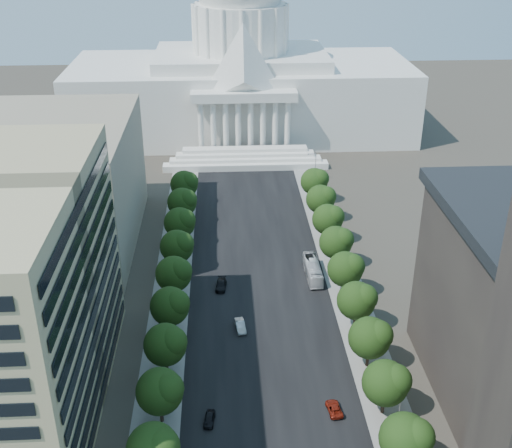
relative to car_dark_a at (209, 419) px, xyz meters
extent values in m
cube|color=black|center=(10.34, 54.69, -0.68)|extent=(30.00, 260.00, 0.01)
cube|color=gray|center=(-8.66, 54.69, -0.68)|extent=(8.00, 260.00, 0.02)
cube|color=gray|center=(29.34, 54.69, -0.68)|extent=(8.00, 260.00, 0.02)
cube|color=white|center=(10.34, 149.69, 11.82)|extent=(120.00, 50.00, 25.00)
cube|color=white|center=(10.34, 149.69, 26.32)|extent=(60.00, 40.00, 4.00)
cube|color=white|center=(10.34, 122.69, 19.82)|extent=(34.00, 8.00, 3.00)
cylinder|color=white|center=(10.34, 149.69, 36.32)|extent=(32.00, 32.00, 16.00)
cube|color=gray|center=(-37.66, 64.69, 14.32)|extent=(38.00, 52.00, 30.00)
sphere|color=black|center=(-6.33, -12.07, 6.63)|extent=(5.32, 5.32, 5.32)
cylinder|color=#33261C|center=(-7.66, 0.69, 0.79)|extent=(0.56, 0.56, 2.94)
sphere|color=black|center=(-7.66, 0.69, 5.49)|extent=(7.60, 7.60, 7.60)
sphere|color=black|center=(-6.33, -0.07, 6.63)|extent=(5.32, 5.32, 5.32)
cylinder|color=#33261C|center=(-7.66, 12.69, 0.79)|extent=(0.56, 0.56, 2.94)
sphere|color=black|center=(-7.66, 12.69, 5.49)|extent=(7.60, 7.60, 7.60)
sphere|color=black|center=(-6.33, 11.93, 6.63)|extent=(5.32, 5.32, 5.32)
cylinder|color=#33261C|center=(-7.66, 24.69, 0.79)|extent=(0.56, 0.56, 2.94)
sphere|color=black|center=(-7.66, 24.69, 5.49)|extent=(7.60, 7.60, 7.60)
sphere|color=black|center=(-6.33, 23.93, 6.63)|extent=(5.32, 5.32, 5.32)
cylinder|color=#33261C|center=(-7.66, 36.69, 0.79)|extent=(0.56, 0.56, 2.94)
sphere|color=black|center=(-7.66, 36.69, 5.49)|extent=(7.60, 7.60, 7.60)
sphere|color=black|center=(-6.33, 35.93, 6.63)|extent=(5.32, 5.32, 5.32)
cylinder|color=#33261C|center=(-7.66, 48.69, 0.79)|extent=(0.56, 0.56, 2.94)
sphere|color=black|center=(-7.66, 48.69, 5.49)|extent=(7.60, 7.60, 7.60)
sphere|color=black|center=(-6.33, 47.93, 6.63)|extent=(5.32, 5.32, 5.32)
cylinder|color=#33261C|center=(-7.66, 60.69, 0.79)|extent=(0.56, 0.56, 2.94)
sphere|color=black|center=(-7.66, 60.69, 5.49)|extent=(7.60, 7.60, 7.60)
sphere|color=black|center=(-6.33, 59.93, 6.63)|extent=(5.32, 5.32, 5.32)
cylinder|color=#33261C|center=(-7.66, 72.69, 0.79)|extent=(0.56, 0.56, 2.94)
sphere|color=black|center=(-7.66, 72.69, 5.49)|extent=(7.60, 7.60, 7.60)
sphere|color=black|center=(-6.33, 71.93, 6.63)|extent=(5.32, 5.32, 5.32)
cylinder|color=#33261C|center=(-7.66, 84.69, 0.79)|extent=(0.56, 0.56, 2.94)
sphere|color=black|center=(-7.66, 84.69, 5.49)|extent=(7.60, 7.60, 7.60)
sphere|color=black|center=(-6.33, 83.93, 6.63)|extent=(5.32, 5.32, 5.32)
sphere|color=black|center=(28.34, -11.31, 5.49)|extent=(7.60, 7.60, 7.60)
sphere|color=black|center=(29.67, -12.07, 6.63)|extent=(5.32, 5.32, 5.32)
cylinder|color=#33261C|center=(28.34, 0.69, 0.79)|extent=(0.56, 0.56, 2.94)
sphere|color=black|center=(28.34, 0.69, 5.49)|extent=(7.60, 7.60, 7.60)
sphere|color=black|center=(29.67, -0.07, 6.63)|extent=(5.32, 5.32, 5.32)
cylinder|color=#33261C|center=(28.34, 12.69, 0.79)|extent=(0.56, 0.56, 2.94)
sphere|color=black|center=(28.34, 12.69, 5.49)|extent=(7.60, 7.60, 7.60)
sphere|color=black|center=(29.67, 11.93, 6.63)|extent=(5.32, 5.32, 5.32)
cylinder|color=#33261C|center=(28.34, 24.69, 0.79)|extent=(0.56, 0.56, 2.94)
sphere|color=black|center=(28.34, 24.69, 5.49)|extent=(7.60, 7.60, 7.60)
sphere|color=black|center=(29.67, 23.93, 6.63)|extent=(5.32, 5.32, 5.32)
cylinder|color=#33261C|center=(28.34, 36.69, 0.79)|extent=(0.56, 0.56, 2.94)
sphere|color=black|center=(28.34, 36.69, 5.49)|extent=(7.60, 7.60, 7.60)
sphere|color=black|center=(29.67, 35.93, 6.63)|extent=(5.32, 5.32, 5.32)
cylinder|color=#33261C|center=(28.34, 48.69, 0.79)|extent=(0.56, 0.56, 2.94)
sphere|color=black|center=(28.34, 48.69, 5.49)|extent=(7.60, 7.60, 7.60)
sphere|color=black|center=(29.67, 47.93, 6.63)|extent=(5.32, 5.32, 5.32)
cylinder|color=#33261C|center=(28.34, 60.69, 0.79)|extent=(0.56, 0.56, 2.94)
sphere|color=black|center=(28.34, 60.69, 5.49)|extent=(7.60, 7.60, 7.60)
sphere|color=black|center=(29.67, 59.93, 6.63)|extent=(5.32, 5.32, 5.32)
cylinder|color=#33261C|center=(28.34, 72.69, 0.79)|extent=(0.56, 0.56, 2.94)
sphere|color=black|center=(28.34, 72.69, 5.49)|extent=(7.60, 7.60, 7.60)
sphere|color=black|center=(29.67, 71.93, 6.63)|extent=(5.32, 5.32, 5.32)
cylinder|color=#33261C|center=(28.34, 84.69, 0.79)|extent=(0.56, 0.56, 2.94)
sphere|color=black|center=(28.34, 84.69, 5.49)|extent=(7.60, 7.60, 7.60)
sphere|color=black|center=(29.67, 83.93, 6.63)|extent=(5.32, 5.32, 5.32)
cylinder|color=gray|center=(30.84, -0.31, 3.82)|extent=(0.18, 0.18, 9.00)
cylinder|color=gray|center=(29.64, -0.31, 8.12)|extent=(2.40, 0.14, 0.14)
sphere|color=gray|center=(28.54, -0.31, 8.02)|extent=(0.44, 0.44, 0.44)
cylinder|color=gray|center=(30.84, 24.69, 3.82)|extent=(0.18, 0.18, 9.00)
cylinder|color=gray|center=(29.64, 24.69, 8.12)|extent=(2.40, 0.14, 0.14)
sphere|color=gray|center=(28.54, 24.69, 8.02)|extent=(0.44, 0.44, 0.44)
cylinder|color=gray|center=(30.84, 49.69, 3.82)|extent=(0.18, 0.18, 9.00)
cylinder|color=gray|center=(29.64, 49.69, 8.12)|extent=(2.40, 0.14, 0.14)
sphere|color=gray|center=(28.54, 49.69, 8.02)|extent=(0.44, 0.44, 0.44)
cylinder|color=gray|center=(30.84, 74.69, 3.82)|extent=(0.18, 0.18, 9.00)
cylinder|color=gray|center=(29.64, 74.69, 8.12)|extent=(2.40, 0.14, 0.14)
sphere|color=gray|center=(28.54, 74.69, 8.02)|extent=(0.44, 0.44, 0.44)
cylinder|color=gray|center=(30.84, 99.69, 3.82)|extent=(0.18, 0.18, 9.00)
cylinder|color=gray|center=(29.64, 99.69, 8.12)|extent=(2.40, 0.14, 0.14)
sphere|color=gray|center=(28.54, 99.69, 8.02)|extent=(0.44, 0.44, 0.44)
imported|color=black|center=(0.00, 0.00, 0.00)|extent=(2.13, 4.19, 1.37)
imported|color=#B0B3B8|center=(5.79, 25.12, 0.13)|extent=(2.38, 5.13, 1.63)
imported|color=maroon|center=(20.46, 1.30, -0.04)|extent=(2.67, 4.85, 1.29)
imported|color=black|center=(2.12, 40.49, 0.09)|extent=(2.68, 5.48, 1.54)
imported|color=silver|center=(22.68, 44.33, 1.05)|extent=(3.10, 12.50, 3.47)
camera|label=1|loc=(3.22, -78.68, 74.00)|focal=45.00mm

